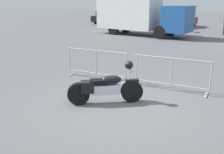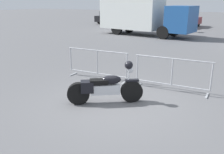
{
  "view_description": "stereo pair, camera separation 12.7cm",
  "coord_description": "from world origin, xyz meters",
  "px_view_note": "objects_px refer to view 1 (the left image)",
  "views": [
    {
      "loc": [
        2.76,
        -5.82,
        2.78
      ],
      "look_at": [
        -0.36,
        0.31,
        0.65
      ],
      "focal_mm": 40.0,
      "sensor_mm": 36.0,
      "label": 1
    },
    {
      "loc": [
        2.87,
        -5.76,
        2.78
      ],
      "look_at": [
        -0.36,
        0.31,
        0.65
      ],
      "focal_mm": 40.0,
      "sensor_mm": 36.0,
      "label": 2
    }
  ],
  "objects_px": {
    "box_truck": "(138,15)",
    "parked_car_blue": "(131,18)",
    "parked_car_black": "(107,17)",
    "parked_car_maroon": "(183,20)",
    "parked_car_tan": "(155,19)",
    "motorcycle": "(105,87)",
    "crowd_barrier_far": "(171,74)",
    "crowd_barrier_near": "(96,64)"
  },
  "relations": [
    {
      "from": "parked_car_tan",
      "to": "crowd_barrier_far",
      "type": "bearing_deg",
      "value": -153.15
    },
    {
      "from": "parked_car_black",
      "to": "parked_car_blue",
      "type": "xyz_separation_m",
      "value": [
        3.14,
        0.08,
        -0.01
      ]
    },
    {
      "from": "motorcycle",
      "to": "crowd_barrier_far",
      "type": "xyz_separation_m",
      "value": [
        1.37,
        1.83,
        0.1
      ]
    },
    {
      "from": "crowd_barrier_far",
      "to": "parked_car_blue",
      "type": "relative_size",
      "value": 0.54
    },
    {
      "from": "motorcycle",
      "to": "crowd_barrier_near",
      "type": "height_order",
      "value": "motorcycle"
    },
    {
      "from": "parked_car_maroon",
      "to": "parked_car_tan",
      "type": "bearing_deg",
      "value": 98.69
    },
    {
      "from": "crowd_barrier_far",
      "to": "parked_car_maroon",
      "type": "xyz_separation_m",
      "value": [
        -3.8,
        20.09,
        0.2
      ]
    },
    {
      "from": "crowd_barrier_far",
      "to": "parked_car_black",
      "type": "xyz_separation_m",
      "value": [
        -13.2,
        20.47,
        0.19
      ]
    },
    {
      "from": "crowd_barrier_far",
      "to": "parked_car_tan",
      "type": "bearing_deg",
      "value": 109.09
    },
    {
      "from": "crowd_barrier_far",
      "to": "parked_car_maroon",
      "type": "height_order",
      "value": "parked_car_maroon"
    },
    {
      "from": "crowd_barrier_near",
      "to": "parked_car_maroon",
      "type": "distance_m",
      "value": 20.12
    },
    {
      "from": "crowd_barrier_far",
      "to": "parked_car_black",
      "type": "relative_size",
      "value": 0.54
    },
    {
      "from": "parked_car_black",
      "to": "parked_car_blue",
      "type": "bearing_deg",
      "value": -80.79
    },
    {
      "from": "motorcycle",
      "to": "parked_car_maroon",
      "type": "xyz_separation_m",
      "value": [
        -2.43,
        21.92,
        0.3
      ]
    },
    {
      "from": "motorcycle",
      "to": "parked_car_blue",
      "type": "relative_size",
      "value": 0.41
    },
    {
      "from": "parked_car_black",
      "to": "parked_car_tan",
      "type": "xyz_separation_m",
      "value": [
        6.27,
        -0.43,
        -0.04
      ]
    },
    {
      "from": "motorcycle",
      "to": "parked_car_tan",
      "type": "relative_size",
      "value": 0.43
    },
    {
      "from": "crowd_barrier_far",
      "to": "parked_car_blue",
      "type": "bearing_deg",
      "value": 116.11
    },
    {
      "from": "motorcycle",
      "to": "crowd_barrier_far",
      "type": "distance_m",
      "value": 2.29
    },
    {
      "from": "parked_car_blue",
      "to": "parked_car_maroon",
      "type": "height_order",
      "value": "parked_car_maroon"
    },
    {
      "from": "parked_car_maroon",
      "to": "parked_car_black",
      "type": "bearing_deg",
      "value": 95.47
    },
    {
      "from": "box_truck",
      "to": "parked_car_black",
      "type": "distance_m",
      "value": 11.29
    },
    {
      "from": "crowd_barrier_far",
      "to": "parked_car_blue",
      "type": "distance_m",
      "value": 22.88
    },
    {
      "from": "crowd_barrier_far",
      "to": "parked_car_black",
      "type": "bearing_deg",
      "value": 122.83
    },
    {
      "from": "parked_car_black",
      "to": "parked_car_tan",
      "type": "height_order",
      "value": "parked_car_black"
    },
    {
      "from": "parked_car_maroon",
      "to": "crowd_barrier_near",
      "type": "bearing_deg",
      "value": -169.22
    },
    {
      "from": "crowd_barrier_far",
      "to": "parked_car_black",
      "type": "distance_m",
      "value": 24.36
    },
    {
      "from": "box_truck",
      "to": "parked_car_blue",
      "type": "distance_m",
      "value": 9.61
    },
    {
      "from": "parked_car_black",
      "to": "parked_car_maroon",
      "type": "relative_size",
      "value": 0.99
    },
    {
      "from": "box_truck",
      "to": "parked_car_tan",
      "type": "xyz_separation_m",
      "value": [
        -1.11,
        8.07,
        -0.93
      ]
    },
    {
      "from": "parked_car_black",
      "to": "parked_car_tan",
      "type": "distance_m",
      "value": 6.29
    },
    {
      "from": "parked_car_black",
      "to": "parked_car_maroon",
      "type": "distance_m",
      "value": 9.41
    },
    {
      "from": "box_truck",
      "to": "motorcycle",
      "type": "bearing_deg",
      "value": -63.35
    },
    {
      "from": "parked_car_tan",
      "to": "crowd_barrier_near",
      "type": "bearing_deg",
      "value": -160.42
    },
    {
      "from": "parked_car_blue",
      "to": "parked_car_maroon",
      "type": "bearing_deg",
      "value": -86.39
    },
    {
      "from": "parked_car_tan",
      "to": "parked_car_maroon",
      "type": "distance_m",
      "value": 3.14
    },
    {
      "from": "box_truck",
      "to": "parked_car_maroon",
      "type": "height_order",
      "value": "box_truck"
    },
    {
      "from": "parked_car_maroon",
      "to": "motorcycle",
      "type": "bearing_deg",
      "value": -165.92
    },
    {
      "from": "parked_car_tan",
      "to": "parked_car_maroon",
      "type": "bearing_deg",
      "value": -81.31
    },
    {
      "from": "crowd_barrier_far",
      "to": "motorcycle",
      "type": "bearing_deg",
      "value": -126.76
    },
    {
      "from": "motorcycle",
      "to": "crowd_barrier_near",
      "type": "xyz_separation_m",
      "value": [
        -1.37,
        1.83,
        0.1
      ]
    },
    {
      "from": "crowd_barrier_near",
      "to": "parked_car_black",
      "type": "xyz_separation_m",
      "value": [
        -10.46,
        20.47,
        0.19
      ]
    }
  ]
}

